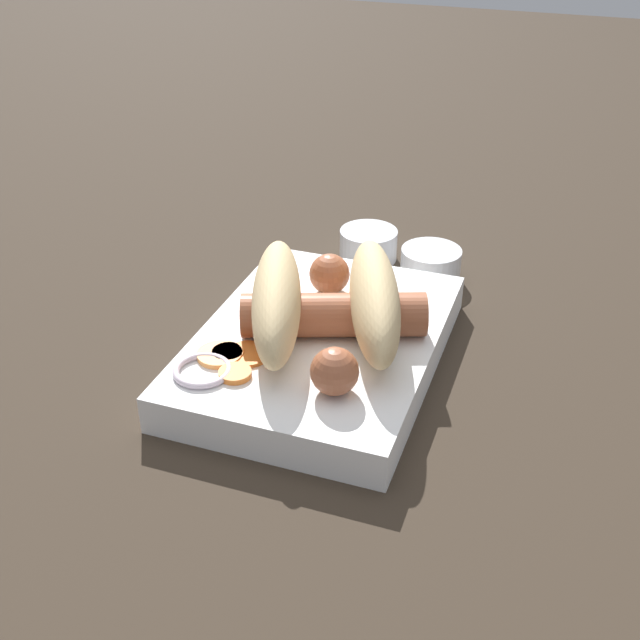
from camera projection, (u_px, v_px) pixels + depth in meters
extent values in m
plane|color=#33281E|center=(320.00, 363.00, 0.63)|extent=(3.00, 3.00, 0.00)
cube|color=white|center=(320.00, 347.00, 0.62)|extent=(0.25, 0.18, 0.03)
ellipsoid|color=#DBBC84|center=(277.00, 301.00, 0.59)|extent=(0.16, 0.09, 0.06)
ellipsoid|color=#DBBC84|center=(374.00, 300.00, 0.59)|extent=(0.16, 0.09, 0.06)
cylinder|color=#9E5638|center=(332.00, 318.00, 0.60)|extent=(0.08, 0.14, 0.03)
sphere|color=#9E5638|center=(335.00, 371.00, 0.54)|extent=(0.03, 0.03, 0.03)
sphere|color=#9E5638|center=(329.00, 274.00, 0.66)|extent=(0.03, 0.03, 0.03)
cylinder|color=#F99E4C|center=(220.00, 355.00, 0.58)|extent=(0.03, 0.03, 0.00)
cylinder|color=orange|center=(228.00, 353.00, 0.58)|extent=(0.03, 0.03, 0.00)
cylinder|color=orange|center=(235.00, 373.00, 0.56)|extent=(0.03, 0.03, 0.00)
cylinder|color=orange|center=(248.00, 354.00, 0.58)|extent=(0.05, 0.05, 0.00)
torus|color=silver|center=(202.00, 370.00, 0.56)|extent=(0.04, 0.04, 0.00)
cylinder|color=silver|center=(431.00, 264.00, 0.74)|extent=(0.06, 0.06, 0.03)
cylinder|color=gold|center=(430.00, 272.00, 0.74)|extent=(0.05, 0.05, 0.01)
cylinder|color=silver|center=(368.00, 245.00, 0.78)|extent=(0.06, 0.06, 0.03)
cylinder|color=gold|center=(368.00, 252.00, 0.78)|extent=(0.05, 0.05, 0.01)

